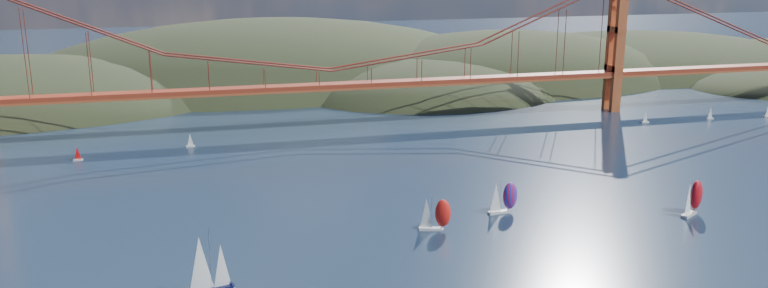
% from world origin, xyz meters
% --- Properties ---
extents(headlands, '(725.00, 225.00, 96.00)m').
position_xyz_m(headlands, '(44.95, 278.29, -12.46)').
color(headlands, black).
rests_on(headlands, ground).
extents(bridge, '(552.00, 12.00, 55.00)m').
position_xyz_m(bridge, '(-1.75, 180.00, 32.23)').
color(bridge, maroon).
rests_on(bridge, ground).
extents(sloop_navy, '(9.12, 6.10, 13.54)m').
position_xyz_m(sloop_navy, '(-50.45, 43.94, 5.98)').
color(sloop_navy, black).
rests_on(sloop_navy, ground).
extents(racer_0, '(7.90, 4.64, 8.86)m').
position_xyz_m(racer_0, '(3.65, 65.68, 4.19)').
color(racer_0, white).
rests_on(racer_0, ground).
extents(racer_1, '(8.67, 6.78, 9.84)m').
position_xyz_m(racer_1, '(70.84, 59.40, 4.65)').
color(racer_1, silver).
rests_on(racer_1, ground).
extents(racer_rwb, '(8.03, 3.46, 9.13)m').
position_xyz_m(racer_rwb, '(24.49, 72.83, 4.31)').
color(racer_rwb, silver).
rests_on(racer_rwb, ground).
extents(distant_boat_2, '(3.00, 2.00, 4.70)m').
position_xyz_m(distant_boat_2, '(-88.19, 153.28, 2.41)').
color(distant_boat_2, silver).
rests_on(distant_boat_2, ground).
extents(distant_boat_3, '(3.00, 2.00, 4.70)m').
position_xyz_m(distant_boat_3, '(-52.91, 161.92, 2.41)').
color(distant_boat_3, silver).
rests_on(distant_boat_3, ground).
extents(distant_boat_4, '(3.00, 2.00, 4.70)m').
position_xyz_m(distant_boat_4, '(120.43, 155.28, 2.41)').
color(distant_boat_4, silver).
rests_on(distant_boat_4, ground).
extents(distant_boat_5, '(3.00, 2.00, 4.70)m').
position_xyz_m(distant_boat_5, '(149.57, 154.74, 2.41)').
color(distant_boat_5, silver).
rests_on(distant_boat_5, ground).
extents(distant_boat_6, '(3.00, 2.00, 4.70)m').
position_xyz_m(distant_boat_6, '(174.76, 152.26, 2.41)').
color(distant_boat_6, silver).
rests_on(distant_boat_6, ground).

